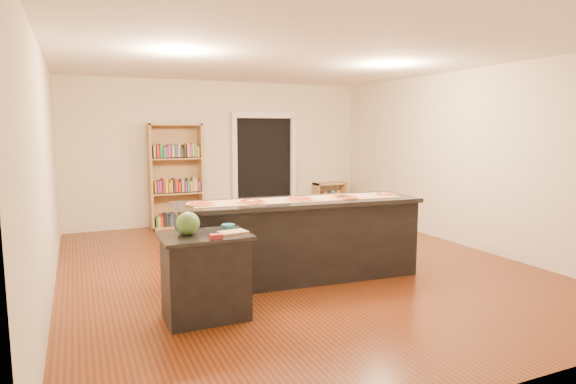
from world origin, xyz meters
name	(u,v)px	position (x,y,z in m)	size (l,w,h in m)	color
room	(294,164)	(0.00, 0.00, 1.40)	(6.00, 7.00, 2.80)	beige
doorway	(264,161)	(0.90, 3.46, 1.20)	(1.40, 0.09, 2.21)	black
kitchen_island	(299,239)	(-0.19, -0.56, 0.51)	(3.04, 0.82, 1.00)	black
side_counter	(205,276)	(-1.57, -1.33, 0.43)	(0.86, 0.63, 0.85)	black
bookshelf	(176,176)	(-0.96, 3.27, 0.99)	(0.99, 0.35, 1.97)	tan
low_shelf	(329,198)	(2.37, 3.30, 0.35)	(0.71, 0.30, 0.71)	tan
waste_bin	(204,216)	(-0.46, 3.18, 0.20)	(0.27, 0.27, 0.40)	#4A5FA5
kraft_paper	(298,199)	(-0.18, -0.53, 1.01)	(2.64, 0.48, 0.00)	tan
watermelon	(188,223)	(-1.72, -1.29, 0.97)	(0.23, 0.23, 0.23)	#144214
cutting_board	(233,232)	(-1.30, -1.39, 0.86)	(0.27, 0.18, 0.02)	tan
package_red	(216,236)	(-1.52, -1.55, 0.87)	(0.12, 0.08, 0.04)	maroon
package_teal	(228,227)	(-1.29, -1.20, 0.88)	(0.14, 0.14, 0.05)	#195966
pizza_a	(200,204)	(-1.40, -0.45, 1.02)	(0.34, 0.34, 0.02)	#DAA154
pizza_b	(252,202)	(-0.79, -0.53, 1.02)	(0.35, 0.35, 0.02)	#DAA154
pizza_c	(299,199)	(-0.19, -0.56, 1.02)	(0.35, 0.35, 0.02)	#DAA154
pizza_d	(345,197)	(0.42, -0.64, 1.02)	(0.35, 0.35, 0.02)	#DAA154
pizza_e	(384,194)	(1.03, -0.63, 1.02)	(0.28, 0.28, 0.02)	#DAA154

